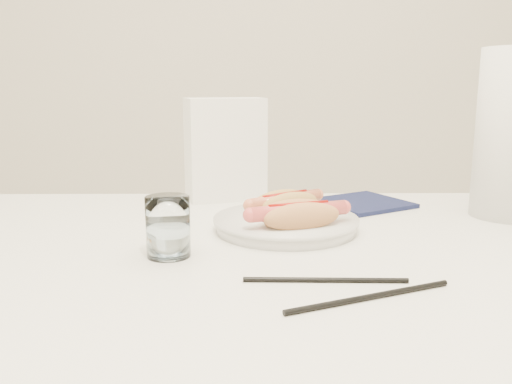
{
  "coord_description": "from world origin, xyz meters",
  "views": [
    {
      "loc": [
        -0.04,
        -0.76,
        0.99
      ],
      "look_at": [
        -0.03,
        0.07,
        0.82
      ],
      "focal_mm": 37.29,
      "sensor_mm": 36.0,
      "label": 1
    }
  ],
  "objects_px": {
    "hotdog_left": "(285,203)",
    "hotdog_right": "(298,215)",
    "table": "(276,285)",
    "napkin_box": "(225,149)",
    "plate": "(286,225)",
    "water_glass": "(168,227)"
  },
  "relations": [
    {
      "from": "table",
      "to": "napkin_box",
      "type": "height_order",
      "value": "napkin_box"
    },
    {
      "from": "hotdog_right",
      "to": "hotdog_left",
      "type": "bearing_deg",
      "value": 81.02
    },
    {
      "from": "table",
      "to": "water_glass",
      "type": "distance_m",
      "value": 0.19
    },
    {
      "from": "hotdog_left",
      "to": "napkin_box",
      "type": "distance_m",
      "value": 0.26
    },
    {
      "from": "hotdog_left",
      "to": "napkin_box",
      "type": "height_order",
      "value": "napkin_box"
    },
    {
      "from": "table",
      "to": "hotdog_left",
      "type": "xyz_separation_m",
      "value": [
        0.02,
        0.13,
        0.1
      ]
    },
    {
      "from": "hotdog_left",
      "to": "table",
      "type": "bearing_deg",
      "value": -134.21
    },
    {
      "from": "hotdog_right",
      "to": "water_glass",
      "type": "relative_size",
      "value": 1.82
    },
    {
      "from": "hotdog_right",
      "to": "table",
      "type": "bearing_deg",
      "value": -150.14
    },
    {
      "from": "hotdog_left",
      "to": "hotdog_right",
      "type": "relative_size",
      "value": 0.86
    },
    {
      "from": "table",
      "to": "plate",
      "type": "height_order",
      "value": "plate"
    },
    {
      "from": "plate",
      "to": "napkin_box",
      "type": "bearing_deg",
      "value": 113.59
    },
    {
      "from": "plate",
      "to": "water_glass",
      "type": "bearing_deg",
      "value": -142.92
    },
    {
      "from": "table",
      "to": "water_glass",
      "type": "xyz_separation_m",
      "value": [
        -0.16,
        -0.04,
        0.1
      ]
    },
    {
      "from": "plate",
      "to": "hotdog_right",
      "type": "distance_m",
      "value": 0.06
    },
    {
      "from": "table",
      "to": "plate",
      "type": "distance_m",
      "value": 0.12
    },
    {
      "from": "table",
      "to": "plate",
      "type": "xyz_separation_m",
      "value": [
        0.02,
        0.09,
        0.07
      ]
    },
    {
      "from": "water_glass",
      "to": "table",
      "type": "bearing_deg",
      "value": 14.01
    },
    {
      "from": "napkin_box",
      "to": "hotdog_right",
      "type": "bearing_deg",
      "value": -84.19
    },
    {
      "from": "hotdog_right",
      "to": "napkin_box",
      "type": "distance_m",
      "value": 0.34
    },
    {
      "from": "water_glass",
      "to": "napkin_box",
      "type": "distance_m",
      "value": 0.4
    },
    {
      "from": "hotdog_right",
      "to": "water_glass",
      "type": "xyz_separation_m",
      "value": [
        -0.19,
        -0.08,
        0.0
      ]
    }
  ]
}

